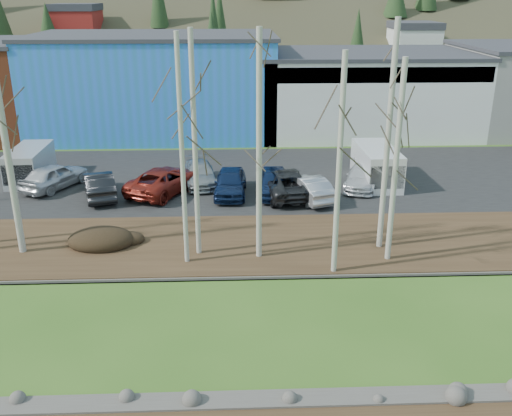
{
  "coord_description": "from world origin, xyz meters",
  "views": [
    {
      "loc": [
        0.55,
        -10.94,
        11.65
      ],
      "look_at": [
        1.53,
        12.99,
        2.5
      ],
      "focal_mm": 40.0,
      "sensor_mm": 36.0,
      "label": 1
    }
  ],
  "objects_px": {
    "car_2": "(165,180)",
    "car_3": "(200,174)",
    "car_5": "(308,188)",
    "car_6": "(285,182)",
    "car_8": "(274,182)",
    "van_white": "(377,166)",
    "car_7": "(362,177)",
    "car_1": "(99,185)",
    "car_0": "(54,176)",
    "car_4": "(230,183)",
    "van_grey": "(29,165)"
  },
  "relations": [
    {
      "from": "car_6",
      "to": "van_white",
      "type": "bearing_deg",
      "value": -171.07
    },
    {
      "from": "car_3",
      "to": "car_7",
      "type": "height_order",
      "value": "car_3"
    },
    {
      "from": "car_2",
      "to": "car_3",
      "type": "relative_size",
      "value": 1.2
    },
    {
      "from": "car_7",
      "to": "car_4",
      "type": "bearing_deg",
      "value": -154.13
    },
    {
      "from": "car_0",
      "to": "car_2",
      "type": "bearing_deg",
      "value": -161.37
    },
    {
      "from": "car_6",
      "to": "car_8",
      "type": "bearing_deg",
      "value": -19.38
    },
    {
      "from": "car_2",
      "to": "car_7",
      "type": "xyz_separation_m",
      "value": [
        12.17,
        0.51,
        -0.12
      ]
    },
    {
      "from": "car_1",
      "to": "car_7",
      "type": "relative_size",
      "value": 1.02
    },
    {
      "from": "car_4",
      "to": "car_7",
      "type": "xyz_separation_m",
      "value": [
        8.19,
        1.11,
        -0.11
      ]
    },
    {
      "from": "van_grey",
      "to": "car_6",
      "type": "bearing_deg",
      "value": -12.86
    },
    {
      "from": "car_5",
      "to": "car_6",
      "type": "relative_size",
      "value": 0.77
    },
    {
      "from": "car_0",
      "to": "car_6",
      "type": "relative_size",
      "value": 0.82
    },
    {
      "from": "car_2",
      "to": "car_5",
      "type": "height_order",
      "value": "car_2"
    },
    {
      "from": "car_3",
      "to": "van_grey",
      "type": "relative_size",
      "value": 0.97
    },
    {
      "from": "car_6",
      "to": "car_7",
      "type": "bearing_deg",
      "value": -174.82
    },
    {
      "from": "car_0",
      "to": "car_8",
      "type": "height_order",
      "value": "car_0"
    },
    {
      "from": "car_6",
      "to": "van_grey",
      "type": "bearing_deg",
      "value": -20.56
    },
    {
      "from": "car_5",
      "to": "van_white",
      "type": "xyz_separation_m",
      "value": [
        4.74,
        2.78,
        0.42
      ]
    },
    {
      "from": "car_0",
      "to": "car_3",
      "type": "distance_m",
      "value": 8.98
    },
    {
      "from": "car_1",
      "to": "van_white",
      "type": "bearing_deg",
      "value": 168.96
    },
    {
      "from": "car_5",
      "to": "van_white",
      "type": "bearing_deg",
      "value": -169.05
    },
    {
      "from": "car_4",
      "to": "car_2",
      "type": "bearing_deg",
      "value": 174.22
    },
    {
      "from": "car_6",
      "to": "car_8",
      "type": "distance_m",
      "value": 0.63
    },
    {
      "from": "car_4",
      "to": "van_grey",
      "type": "relative_size",
      "value": 0.95
    },
    {
      "from": "car_4",
      "to": "van_white",
      "type": "xyz_separation_m",
      "value": [
        9.29,
        1.81,
        0.37
      ]
    },
    {
      "from": "car_6",
      "to": "car_1",
      "type": "bearing_deg",
      "value": -9.12
    },
    {
      "from": "car_1",
      "to": "van_white",
      "type": "relative_size",
      "value": 0.89
    },
    {
      "from": "car_2",
      "to": "van_white",
      "type": "relative_size",
      "value": 1.07
    },
    {
      "from": "car_0",
      "to": "car_4",
      "type": "distance_m",
      "value": 11.03
    },
    {
      "from": "car_0",
      "to": "car_4",
      "type": "relative_size",
      "value": 1.03
    },
    {
      "from": "car_1",
      "to": "car_8",
      "type": "bearing_deg",
      "value": 163.01
    },
    {
      "from": "car_3",
      "to": "car_8",
      "type": "bearing_deg",
      "value": -34.05
    },
    {
      "from": "car_1",
      "to": "car_0",
      "type": "bearing_deg",
      "value": -46.28
    },
    {
      "from": "car_8",
      "to": "van_white",
      "type": "xyz_separation_m",
      "value": [
        6.66,
        1.81,
        0.37
      ]
    },
    {
      "from": "van_grey",
      "to": "car_2",
      "type": "bearing_deg",
      "value": -17.7
    },
    {
      "from": "car_0",
      "to": "van_white",
      "type": "height_order",
      "value": "van_white"
    },
    {
      "from": "car_2",
      "to": "car_6",
      "type": "distance_m",
      "value": 7.26
    },
    {
      "from": "car_0",
      "to": "car_3",
      "type": "relative_size",
      "value": 1.0
    },
    {
      "from": "car_7",
      "to": "van_grey",
      "type": "relative_size",
      "value": 0.95
    },
    {
      "from": "car_8",
      "to": "car_1",
      "type": "bearing_deg",
      "value": -177.08
    },
    {
      "from": "van_white",
      "to": "car_0",
      "type": "bearing_deg",
      "value": 179.24
    },
    {
      "from": "car_3",
      "to": "car_7",
      "type": "bearing_deg",
      "value": -14.57
    },
    {
      "from": "car_2",
      "to": "car_4",
      "type": "relative_size",
      "value": 1.24
    },
    {
      "from": "car_0",
      "to": "car_3",
      "type": "xyz_separation_m",
      "value": [
        8.97,
        0.47,
        -0.12
      ]
    },
    {
      "from": "car_6",
      "to": "car_8",
      "type": "xyz_separation_m",
      "value": [
        -0.62,
        0.12,
        -0.01
      ]
    },
    {
      "from": "car_2",
      "to": "car_8",
      "type": "distance_m",
      "value": 6.63
    },
    {
      "from": "car_0",
      "to": "car_5",
      "type": "relative_size",
      "value": 1.06
    },
    {
      "from": "car_4",
      "to": "car_8",
      "type": "relative_size",
      "value": 1.0
    },
    {
      "from": "car_3",
      "to": "car_6",
      "type": "relative_size",
      "value": 0.83
    },
    {
      "from": "car_5",
      "to": "van_grey",
      "type": "distance_m",
      "value": 17.99
    }
  ]
}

